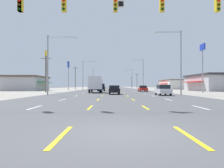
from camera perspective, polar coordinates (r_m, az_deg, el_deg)
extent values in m
plane|color=#4C4C4F|center=(72.19, 0.26, -1.61)|extent=(572.00, 572.00, 0.00)
cube|color=gray|center=(76.20, -18.70, -1.53)|extent=(28.00, 440.00, 0.01)
cube|color=gray|center=(76.43, 19.16, -1.52)|extent=(28.00, 440.00, 0.01)
cube|color=white|center=(14.12, -20.40, -6.07)|extent=(0.14, 2.60, 0.01)
cube|color=white|center=(21.29, -13.34, -4.20)|extent=(0.14, 2.60, 0.01)
cube|color=white|center=(28.63, -9.87, -3.26)|extent=(0.14, 2.60, 0.01)
cube|color=white|center=(36.04, -7.83, -2.70)|extent=(0.14, 2.60, 0.01)
cube|color=white|center=(43.47, -6.49, -2.33)|extent=(0.14, 2.60, 0.01)
cube|color=white|center=(50.93, -5.54, -2.06)|extent=(0.14, 2.60, 0.01)
cube|color=white|center=(58.40, -4.83, -1.86)|extent=(0.14, 2.60, 0.01)
cube|color=white|center=(65.87, -4.28, -1.71)|extent=(0.14, 2.60, 0.01)
cube|color=white|center=(73.35, -3.85, -1.59)|extent=(0.14, 2.60, 0.01)
cube|color=white|center=(80.84, -3.49, -1.49)|extent=(0.14, 2.60, 0.01)
cube|color=white|center=(88.32, -3.20, -1.41)|extent=(0.14, 2.60, 0.01)
cube|color=white|center=(95.81, -2.95, -1.34)|extent=(0.14, 2.60, 0.01)
cube|color=white|center=(103.30, -2.74, -1.28)|extent=(0.14, 2.60, 0.01)
cube|color=white|center=(110.79, -2.55, -1.23)|extent=(0.14, 2.60, 0.01)
cube|color=white|center=(118.28, -2.39, -1.18)|extent=(0.14, 2.60, 0.01)
cube|color=white|center=(125.78, -2.25, -1.14)|extent=(0.14, 2.60, 0.01)
cube|color=white|center=(133.27, -2.13, -1.11)|extent=(0.14, 2.60, 0.01)
cube|color=white|center=(140.77, -2.01, -1.08)|extent=(0.14, 2.60, 0.01)
cube|color=white|center=(148.26, -1.91, -1.05)|extent=(0.14, 2.60, 0.01)
cube|color=white|center=(155.76, -1.82, -1.02)|extent=(0.14, 2.60, 0.01)
cube|color=white|center=(163.25, -1.74, -1.00)|extent=(0.14, 2.60, 0.01)
cube|color=white|center=(170.75, -1.66, -0.98)|extent=(0.14, 2.60, 0.01)
cube|color=white|center=(178.25, -1.60, -0.96)|extent=(0.14, 2.60, 0.01)
cube|color=white|center=(185.74, -1.53, -0.94)|extent=(0.14, 2.60, 0.01)
cube|color=white|center=(193.24, -1.47, -0.93)|extent=(0.14, 2.60, 0.01)
cube|color=white|center=(200.74, -1.42, -0.91)|extent=(0.14, 2.60, 0.01)
cube|color=white|center=(208.24, -1.37, -0.90)|extent=(0.14, 2.60, 0.01)
cube|color=white|center=(215.74, -1.32, -0.88)|extent=(0.14, 2.60, 0.01)
cube|color=white|center=(223.23, -1.28, -0.87)|extent=(0.14, 2.60, 0.01)
cube|color=yellow|center=(6.00, -13.81, -13.73)|extent=(0.14, 2.60, 0.01)
cube|color=yellow|center=(13.32, -6.05, -6.43)|extent=(0.14, 2.60, 0.01)
cube|color=yellow|center=(20.77, -3.87, -4.31)|extent=(0.14, 2.60, 0.01)
cube|color=yellow|center=(28.24, -2.85, -3.30)|extent=(0.14, 2.60, 0.01)
cube|color=yellow|center=(35.73, -2.25, -2.72)|extent=(0.14, 2.60, 0.01)
cube|color=yellow|center=(43.22, -1.87, -2.34)|extent=(0.14, 2.60, 0.01)
cube|color=yellow|center=(50.71, -1.59, -2.07)|extent=(0.14, 2.60, 0.01)
cube|color=yellow|center=(58.21, -1.39, -1.87)|extent=(0.14, 2.60, 0.01)
cube|color=yellow|center=(65.70, -1.24, -1.72)|extent=(0.14, 2.60, 0.01)
cube|color=yellow|center=(73.20, -1.11, -1.59)|extent=(0.14, 2.60, 0.01)
cube|color=yellow|center=(80.70, -1.01, -1.49)|extent=(0.14, 2.60, 0.01)
cube|color=yellow|center=(88.20, -0.93, -1.41)|extent=(0.14, 2.60, 0.01)
cube|color=yellow|center=(95.70, -0.86, -1.34)|extent=(0.14, 2.60, 0.01)
cube|color=yellow|center=(103.19, -0.79, -1.28)|extent=(0.14, 2.60, 0.01)
cube|color=yellow|center=(110.69, -0.74, -1.23)|extent=(0.14, 2.60, 0.01)
cube|color=yellow|center=(118.19, -0.70, -1.18)|extent=(0.14, 2.60, 0.01)
cube|color=yellow|center=(125.69, -0.66, -1.15)|extent=(0.14, 2.60, 0.01)
cube|color=yellow|center=(133.19, -0.62, -1.11)|extent=(0.14, 2.60, 0.01)
cube|color=yellow|center=(140.69, -0.59, -1.08)|extent=(0.14, 2.60, 0.01)
cube|color=yellow|center=(148.19, -0.56, -1.05)|extent=(0.14, 2.60, 0.01)
cube|color=yellow|center=(155.69, -0.53, -1.02)|extent=(0.14, 2.60, 0.01)
cube|color=yellow|center=(163.19, -0.51, -1.00)|extent=(0.14, 2.60, 0.01)
cube|color=yellow|center=(170.69, -0.49, -0.98)|extent=(0.14, 2.60, 0.01)
cube|color=yellow|center=(178.19, -0.47, -0.96)|extent=(0.14, 2.60, 0.01)
cube|color=yellow|center=(185.69, -0.45, -0.94)|extent=(0.14, 2.60, 0.01)
cube|color=yellow|center=(193.19, -0.44, -0.93)|extent=(0.14, 2.60, 0.01)
cube|color=yellow|center=(200.69, -0.42, -0.91)|extent=(0.14, 2.60, 0.01)
cube|color=yellow|center=(208.18, -0.41, -0.90)|extent=(0.14, 2.60, 0.01)
cube|color=yellow|center=(215.68, -0.39, -0.88)|extent=(0.14, 2.60, 0.01)
cube|color=yellow|center=(223.18, -0.38, -0.87)|extent=(0.14, 2.60, 0.01)
cube|color=yellow|center=(6.21, 20.42, -13.26)|extent=(0.14, 2.60, 0.01)
cube|color=yellow|center=(13.41, 9.09, -6.39)|extent=(0.14, 2.60, 0.01)
cube|color=yellow|center=(20.83, 5.81, -4.30)|extent=(0.14, 2.60, 0.01)
cube|color=yellow|center=(28.29, 4.26, -3.30)|extent=(0.14, 2.60, 0.01)
cube|color=yellow|center=(35.76, 3.36, -2.72)|extent=(0.14, 2.60, 0.01)
cube|color=yellow|center=(43.25, 2.78, -2.34)|extent=(0.14, 2.60, 0.01)
cube|color=yellow|center=(50.74, 2.36, -2.07)|extent=(0.14, 2.60, 0.01)
cube|color=yellow|center=(58.23, 2.06, -1.87)|extent=(0.14, 2.60, 0.01)
cube|color=yellow|center=(65.72, 1.82, -1.72)|extent=(0.14, 2.60, 0.01)
cube|color=yellow|center=(73.22, 1.63, -1.59)|extent=(0.14, 2.60, 0.01)
cube|color=yellow|center=(80.71, 1.48, -1.49)|extent=(0.14, 2.60, 0.01)
cube|color=yellow|center=(88.21, 1.35, -1.41)|extent=(0.14, 2.60, 0.01)
cube|color=yellow|center=(95.71, 1.24, -1.34)|extent=(0.14, 2.60, 0.01)
cube|color=yellow|center=(103.21, 1.15, -1.28)|extent=(0.14, 2.60, 0.01)
cube|color=yellow|center=(110.70, 1.07, -1.23)|extent=(0.14, 2.60, 0.01)
cube|color=yellow|center=(118.20, 1.00, -1.18)|extent=(0.14, 2.60, 0.01)
cube|color=yellow|center=(125.70, 0.94, -1.14)|extent=(0.14, 2.60, 0.01)
cube|color=yellow|center=(133.20, 0.89, -1.11)|extent=(0.14, 2.60, 0.01)
cube|color=yellow|center=(140.70, 0.84, -1.08)|extent=(0.14, 2.60, 0.01)
cube|color=yellow|center=(148.20, 0.79, -1.05)|extent=(0.14, 2.60, 0.01)
cube|color=yellow|center=(155.70, 0.75, -1.02)|extent=(0.14, 2.60, 0.01)
cube|color=yellow|center=(163.19, 0.72, -1.00)|extent=(0.14, 2.60, 0.01)
cube|color=yellow|center=(170.69, 0.69, -0.98)|extent=(0.14, 2.60, 0.01)
cube|color=yellow|center=(178.19, 0.66, -0.96)|extent=(0.14, 2.60, 0.01)
cube|color=yellow|center=(185.69, 0.63, -0.94)|extent=(0.14, 2.60, 0.01)
cube|color=yellow|center=(193.19, 0.60, -0.93)|extent=(0.14, 2.60, 0.01)
cube|color=yellow|center=(200.69, 0.58, -0.91)|extent=(0.14, 2.60, 0.01)
cube|color=yellow|center=(208.19, 0.56, -0.90)|extent=(0.14, 2.60, 0.01)
cube|color=yellow|center=(215.69, 0.54, -0.88)|extent=(0.14, 2.60, 0.01)
cube|color=yellow|center=(223.19, 0.52, -0.87)|extent=(0.14, 2.60, 0.01)
cube|color=white|center=(14.39, 23.06, -5.95)|extent=(0.14, 2.60, 0.01)
cube|color=white|center=(21.47, 15.17, -4.17)|extent=(0.14, 2.60, 0.01)
cube|color=white|center=(28.76, 11.24, -3.25)|extent=(0.14, 2.60, 0.01)
cube|color=white|center=(36.14, 8.92, -2.69)|extent=(0.14, 2.60, 0.01)
cube|color=white|center=(43.56, 7.38, -2.32)|extent=(0.14, 2.60, 0.01)
cube|color=white|center=(51.00, 6.30, -2.06)|extent=(0.14, 2.60, 0.01)
cube|color=white|center=(58.46, 5.49, -1.86)|extent=(0.14, 2.60, 0.01)
cube|color=white|center=(65.93, 4.86, -1.71)|extent=(0.14, 2.60, 0.01)
cube|color=white|center=(73.40, 4.36, -1.59)|extent=(0.14, 2.60, 0.01)
cube|color=white|center=(80.88, 3.96, -1.49)|extent=(0.14, 2.60, 0.01)
cube|color=white|center=(88.36, 3.62, -1.41)|extent=(0.14, 2.60, 0.01)
cube|color=white|center=(95.85, 3.33, -1.34)|extent=(0.14, 2.60, 0.01)
cube|color=white|center=(103.34, 3.09, -1.28)|extent=(0.14, 2.60, 0.01)
cube|color=white|center=(110.83, 2.88, -1.23)|extent=(0.14, 2.60, 0.01)
cube|color=white|center=(118.32, 2.70, -1.18)|extent=(0.14, 2.60, 0.01)
cube|color=white|center=(125.81, 2.53, -1.14)|extent=(0.14, 2.60, 0.01)
cube|color=white|center=(133.30, 2.39, -1.11)|extent=(0.14, 2.60, 0.01)
cube|color=white|center=(140.79, 2.26, -1.08)|extent=(0.14, 2.60, 0.01)
cube|color=white|center=(148.29, 2.15, -1.05)|extent=(0.14, 2.60, 0.01)
cube|color=white|center=(155.78, 2.04, -1.02)|extent=(0.14, 2.60, 0.01)
cube|color=white|center=(163.28, 1.95, -1.00)|extent=(0.14, 2.60, 0.01)
cube|color=white|center=(170.77, 1.86, -0.98)|extent=(0.14, 2.60, 0.01)
cube|color=white|center=(178.27, 1.78, -0.96)|extent=(0.14, 2.60, 0.01)
cube|color=white|center=(185.77, 1.71, -0.94)|extent=(0.14, 2.60, 0.01)
cube|color=white|center=(193.26, 1.64, -0.93)|extent=(0.14, 2.60, 0.01)
cube|color=white|center=(200.76, 1.58, -0.91)|extent=(0.14, 2.60, 0.01)
cube|color=white|center=(208.26, 1.52, -0.90)|extent=(0.14, 2.60, 0.01)
cube|color=white|center=(215.75, 1.47, -0.88)|extent=(0.14, 2.60, 0.01)
cube|color=white|center=(223.25, 1.42, -0.87)|extent=(0.14, 2.60, 0.01)
cube|color=white|center=(15.81, 2.44, 21.10)|extent=(0.60, 0.04, 0.60)
cube|color=black|center=(15.78, 2.44, 21.13)|extent=(0.36, 0.01, 0.36)
cube|color=gold|center=(17.01, -23.89, 19.15)|extent=(0.30, 0.34, 0.92)
sphere|color=red|center=(16.95, -24.15, 20.24)|extent=(0.20, 0.20, 0.20)
sphere|color=#352202|center=(16.84, -24.16, 19.28)|extent=(0.20, 0.20, 0.20)
sphere|color=black|center=(16.74, -24.16, 18.32)|extent=(0.20, 0.20, 0.20)
cube|color=gold|center=(15.72, 0.93, 20.80)|extent=(0.30, 0.34, 0.92)
sphere|color=red|center=(15.65, 0.94, 22.00)|extent=(0.20, 0.20, 0.20)
sphere|color=#352202|center=(15.54, 0.94, 20.97)|extent=(0.20, 0.20, 0.20)
sphere|color=black|center=(15.43, 0.94, 19.94)|extent=(0.20, 0.20, 0.20)
cube|color=gold|center=(16.08, -13.04, 20.31)|extent=(0.30, 0.34, 0.92)
sphere|color=red|center=(16.01, -13.20, 21.47)|extent=(0.20, 0.20, 0.20)
sphere|color=#352202|center=(15.90, -13.20, 20.47)|extent=(0.20, 0.20, 0.20)
sphere|color=black|center=(15.80, -13.20, 19.46)|extent=(0.20, 0.20, 0.20)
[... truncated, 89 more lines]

